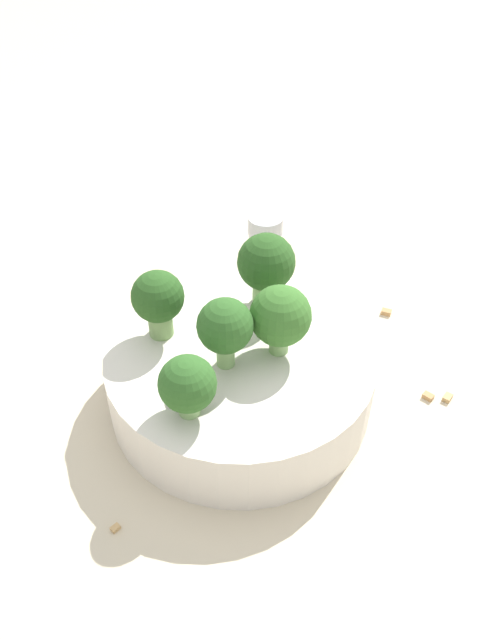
# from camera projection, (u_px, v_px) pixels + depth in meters

# --- Properties ---
(ground_plane) EXTENTS (3.00, 3.00, 0.00)m
(ground_plane) POSITION_uv_depth(u_px,v_px,m) (240.00, 398.00, 0.47)
(ground_plane) COLOR beige
(bowl) EXTENTS (0.19, 0.19, 0.05)m
(bowl) POSITION_uv_depth(u_px,v_px,m) (240.00, 376.00, 0.45)
(bowl) COLOR silver
(bowl) RESTS_ON ground_plane
(broccoli_floret_0) EXTENTS (0.04, 0.04, 0.06)m
(broccoli_floret_0) POSITION_uv_depth(u_px,v_px,m) (266.00, 265.00, 0.46)
(broccoli_floret_0) COLOR #84AD66
(broccoli_floret_0) RESTS_ON bowl
(broccoli_floret_1) EXTENTS (0.04, 0.04, 0.05)m
(broccoli_floret_1) POSITION_uv_depth(u_px,v_px,m) (158.00, 300.00, 0.43)
(broccoli_floret_1) COLOR #7A9E5B
(broccoli_floret_1) RESTS_ON bowl
(broccoli_floret_2) EXTENTS (0.04, 0.04, 0.05)m
(broccoli_floret_2) POSITION_uv_depth(u_px,v_px,m) (225.00, 328.00, 0.41)
(broccoli_floret_2) COLOR #84AD66
(broccoli_floret_2) RESTS_ON bowl
(broccoli_floret_3) EXTENTS (0.04, 0.04, 0.04)m
(broccoli_floret_3) POSITION_uv_depth(u_px,v_px,m) (188.00, 385.00, 0.38)
(broccoli_floret_3) COLOR #84AD66
(broccoli_floret_3) RESTS_ON bowl
(broccoli_floret_4) EXTENTS (0.04, 0.04, 0.05)m
(broccoli_floret_4) POSITION_uv_depth(u_px,v_px,m) (280.00, 315.00, 0.42)
(broccoli_floret_4) COLOR #84AD66
(broccoli_floret_4) RESTS_ON bowl
(pepper_shaker) EXTENTS (0.03, 0.03, 0.07)m
(pepper_shaker) POSITION_uv_depth(u_px,v_px,m) (265.00, 250.00, 0.56)
(pepper_shaker) COLOR #B2B7BC
(pepper_shaker) RESTS_ON ground_plane
(almond_crumb_0) EXTENTS (0.01, 0.01, 0.01)m
(almond_crumb_0) POSITION_uv_depth(u_px,v_px,m) (448.00, 396.00, 0.47)
(almond_crumb_0) COLOR tan
(almond_crumb_0) RESTS_ON ground_plane
(almond_crumb_1) EXTENTS (0.01, 0.01, 0.01)m
(almond_crumb_1) POSITION_uv_depth(u_px,v_px,m) (115.00, 527.00, 0.39)
(almond_crumb_1) COLOR tan
(almond_crumb_1) RESTS_ON ground_plane
(almond_crumb_2) EXTENTS (0.01, 0.01, 0.01)m
(almond_crumb_2) POSITION_uv_depth(u_px,v_px,m) (387.00, 310.00, 0.54)
(almond_crumb_2) COLOR #AD7F4C
(almond_crumb_2) RESTS_ON ground_plane
(almond_crumb_3) EXTENTS (0.01, 0.01, 0.01)m
(almond_crumb_3) POSITION_uv_depth(u_px,v_px,m) (429.00, 395.00, 0.47)
(almond_crumb_3) COLOR #AD7F4C
(almond_crumb_3) RESTS_ON ground_plane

